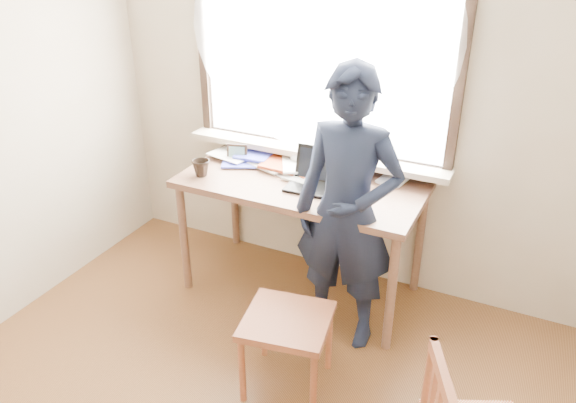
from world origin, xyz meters
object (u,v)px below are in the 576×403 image
at_px(desk, 302,193).
at_px(work_chair, 287,329).
at_px(mug_white, 299,159).
at_px(laptop, 317,178).
at_px(mug_dark, 201,168).
at_px(person, 348,213).

distance_m(desk, work_chair, 0.98).
height_order(mug_white, work_chair, mug_white).
xyz_separation_m(desk, laptop, (0.12, -0.03, 0.14)).
distance_m(desk, mug_dark, 0.68).
distance_m(desk, mug_white, 0.28).
bearing_deg(mug_white, desk, -59.86).
bearing_deg(laptop, mug_white, 134.29).
height_order(mug_dark, work_chair, mug_dark).
height_order(laptop, person, person).
relative_size(desk, mug_white, 13.55).
height_order(work_chair, person, person).
bearing_deg(work_chair, person, 78.29).
distance_m(desk, laptop, 0.19).
xyz_separation_m(desk, mug_white, (-0.13, 0.22, 0.13)).
bearing_deg(mug_white, laptop, -45.71).
bearing_deg(person, mug_white, 135.46).
xyz_separation_m(mug_white, person, (0.55, -0.53, -0.03)).
relative_size(laptop, work_chair, 0.67).
distance_m(work_chair, person, 0.73).
xyz_separation_m(desk, mug_dark, (-0.63, -0.22, 0.14)).
bearing_deg(desk, mug_white, 120.14).
distance_m(laptop, work_chair, 0.99).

